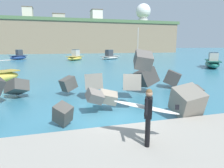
% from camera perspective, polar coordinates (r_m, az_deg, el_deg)
% --- Properties ---
extents(ground_plane, '(400.00, 400.00, 0.00)m').
position_cam_1_polar(ground_plane, '(9.67, 0.75, -8.73)').
color(ground_plane, teal).
extents(walkway_path, '(48.00, 4.40, 0.24)m').
position_cam_1_polar(walkway_path, '(6.24, 11.82, -19.56)').
color(walkway_path, '#9E998E').
rests_on(walkway_path, ground).
extents(breakwater_jetty, '(32.31, 7.61, 3.08)m').
position_cam_1_polar(breakwater_jetty, '(11.11, -3.58, -0.47)').
color(breakwater_jetty, '#605B56').
rests_on(breakwater_jetty, ground).
extents(surfer_with_board, '(2.01, 1.55, 1.78)m').
position_cam_1_polar(surfer_with_board, '(6.25, 10.10, -7.75)').
color(surfer_with_board, black).
rests_on(surfer_with_board, walkway_path).
extents(boat_near_left, '(5.24, 6.21, 2.28)m').
position_cam_1_polar(boat_near_left, '(32.95, 26.79, 5.49)').
color(boat_near_left, '#1E6656').
rests_on(boat_near_left, ground).
extents(boat_near_centre, '(5.55, 4.45, 2.23)m').
position_cam_1_polar(boat_near_centre, '(47.21, -0.57, 7.90)').
color(boat_near_centre, beige).
rests_on(boat_near_centre, ground).
extents(boat_near_right, '(2.97, 5.25, 7.50)m').
position_cam_1_polar(boat_near_right, '(50.59, 7.37, 7.78)').
color(boat_near_right, '#1E6656').
rests_on(boat_near_right, ground).
extents(boat_mid_left, '(4.56, 4.54, 2.35)m').
position_cam_1_polar(boat_mid_left, '(44.79, -10.53, 7.61)').
color(boat_mid_left, '#EAC64C').
rests_on(boat_mid_left, ground).
extents(boat_mid_right, '(4.11, 3.95, 2.27)m').
position_cam_1_polar(boat_mid_right, '(51.00, -25.17, 7.15)').
color(boat_mid_right, navy).
rests_on(boat_mid_right, ground).
extents(headland_bluff, '(81.25, 38.73, 13.48)m').
position_cam_1_polar(headland_bluff, '(100.21, -8.51, 12.95)').
color(headland_bluff, '#847056').
rests_on(headland_bluff, ground).
extents(radar_dome, '(7.34, 7.34, 10.08)m').
position_cam_1_polar(radar_dome, '(106.79, 8.92, 19.54)').
color(radar_dome, silver).
rests_on(radar_dome, headland_bluff).
extents(station_building_west, '(5.76, 7.29, 3.95)m').
position_cam_1_polar(station_building_west, '(100.93, -14.99, 17.65)').
color(station_building_west, '#B2ADA3').
rests_on(station_building_west, headland_bluff).
extents(station_building_central, '(4.76, 7.42, 5.39)m').
position_cam_1_polar(station_building_central, '(96.20, -4.54, 18.76)').
color(station_building_central, silver).
rests_on(station_building_central, headland_bluff).
extents(station_building_east, '(4.29, 5.73, 6.00)m').
position_cam_1_polar(station_building_east, '(99.33, -22.90, 17.89)').
color(station_building_east, beige).
rests_on(station_building_east, headland_bluff).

